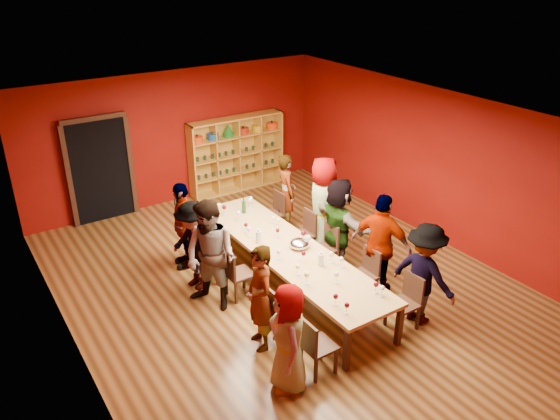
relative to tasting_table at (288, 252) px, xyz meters
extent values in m
cube|color=#4C2F14|center=(0.00, 0.00, -0.71)|extent=(7.10, 9.10, 0.02)
cube|color=#630904|center=(0.00, 4.51, 0.80)|extent=(7.10, 0.02, 3.00)
cube|color=#630904|center=(0.00, -4.51, 0.80)|extent=(7.10, 0.02, 3.00)
cube|color=#630904|center=(-3.51, 0.00, 0.80)|extent=(0.02, 9.10, 3.00)
cube|color=#630904|center=(3.51, 0.00, 0.80)|extent=(0.02, 9.10, 3.00)
cube|color=white|center=(0.00, 0.00, 2.31)|extent=(7.10, 9.10, 0.02)
cube|color=#A98346|center=(0.00, 0.00, 0.02)|extent=(1.10, 4.50, 0.06)
cube|color=black|center=(-0.49, -2.17, -0.35)|extent=(0.08, 0.08, 0.69)
cube|color=black|center=(-0.49, 2.17, -0.35)|extent=(0.08, 0.08, 0.69)
cube|color=black|center=(0.49, -2.17, -0.35)|extent=(0.08, 0.08, 0.69)
cube|color=black|center=(0.49, 2.17, -0.35)|extent=(0.08, 0.08, 0.69)
cube|color=black|center=(-1.80, 4.44, 0.40)|extent=(1.20, 0.14, 2.20)
cube|color=black|center=(-1.80, 4.37, 1.55)|extent=(1.32, 0.06, 0.10)
cube|color=black|center=(-2.45, 4.37, 0.40)|extent=(0.10, 0.06, 2.20)
cube|color=black|center=(-1.15, 4.37, 0.40)|extent=(0.10, 0.06, 2.20)
cube|color=#BE8A2A|center=(0.22, 4.28, 0.20)|extent=(0.04, 0.40, 1.80)
cube|color=#BE8A2A|center=(2.58, 4.28, 0.20)|extent=(0.04, 0.40, 1.80)
cube|color=#BE8A2A|center=(1.40, 4.28, 1.08)|extent=(2.40, 0.40, 0.04)
cube|color=#BE8A2A|center=(1.40, 4.28, -0.68)|extent=(2.40, 0.40, 0.04)
cube|color=#BE8A2A|center=(1.40, 4.47, 0.20)|extent=(2.40, 0.02, 1.80)
cube|color=#BE8A2A|center=(1.40, 4.28, -0.25)|extent=(2.36, 0.38, 0.03)
cube|color=#BE8A2A|center=(1.40, 4.28, 0.20)|extent=(2.36, 0.38, 0.03)
cube|color=#BE8A2A|center=(1.40, 4.28, 0.65)|extent=(2.36, 0.38, 0.03)
cube|color=#BE8A2A|center=(0.80, 4.28, 0.20)|extent=(0.03, 0.38, 1.76)
cube|color=#BE8A2A|center=(1.40, 4.28, 0.20)|extent=(0.03, 0.38, 1.76)
cube|color=#BE8A2A|center=(2.00, 4.28, 0.20)|extent=(0.03, 0.38, 1.76)
cylinder|color=#EA410D|center=(0.40, 4.28, 0.74)|extent=(0.26, 0.26, 0.15)
sphere|color=black|center=(0.40, 4.28, 0.84)|extent=(0.05, 0.05, 0.05)
cylinder|color=#164A9C|center=(0.80, 4.28, 0.74)|extent=(0.26, 0.26, 0.15)
sphere|color=black|center=(0.80, 4.28, 0.84)|extent=(0.05, 0.05, 0.05)
cylinder|color=#1B6E23|center=(1.20, 4.28, 0.71)|extent=(0.26, 0.26, 0.08)
cone|color=#1B6E23|center=(1.20, 4.28, 0.86)|extent=(0.24, 0.24, 0.22)
cylinder|color=#A22412|center=(1.60, 4.28, 0.74)|extent=(0.26, 0.26, 0.15)
sphere|color=black|center=(1.60, 4.28, 0.84)|extent=(0.05, 0.05, 0.05)
cylinder|color=gold|center=(2.00, 4.28, 0.74)|extent=(0.26, 0.26, 0.15)
sphere|color=black|center=(2.00, 4.28, 0.84)|extent=(0.05, 0.05, 0.05)
cylinder|color=#EA410D|center=(2.40, 4.28, 0.74)|extent=(0.26, 0.26, 0.15)
sphere|color=black|center=(2.40, 4.28, 0.84)|extent=(0.05, 0.05, 0.05)
cylinder|color=black|center=(0.38, 4.28, -0.18)|extent=(0.07, 0.07, 0.10)
cylinder|color=black|center=(0.56, 4.28, -0.18)|extent=(0.07, 0.07, 0.10)
cylinder|color=black|center=(0.75, 4.28, -0.18)|extent=(0.07, 0.07, 0.10)
cylinder|color=black|center=(0.93, 4.28, -0.18)|extent=(0.07, 0.07, 0.10)
cylinder|color=black|center=(1.12, 4.28, -0.18)|extent=(0.07, 0.07, 0.10)
cylinder|color=black|center=(1.30, 4.28, -0.18)|extent=(0.07, 0.07, 0.10)
cylinder|color=black|center=(1.49, 4.28, -0.18)|extent=(0.07, 0.07, 0.10)
cylinder|color=black|center=(1.67, 4.28, -0.18)|extent=(0.07, 0.07, 0.10)
cylinder|color=black|center=(1.86, 4.28, -0.18)|extent=(0.07, 0.07, 0.10)
cylinder|color=black|center=(2.04, 4.28, -0.18)|extent=(0.07, 0.07, 0.10)
cylinder|color=black|center=(2.23, 4.28, -0.18)|extent=(0.07, 0.07, 0.10)
cylinder|color=black|center=(2.42, 4.28, -0.18)|extent=(0.07, 0.07, 0.10)
cylinder|color=black|center=(0.38, 4.28, 0.27)|extent=(0.07, 0.07, 0.10)
cylinder|color=black|center=(0.56, 4.28, 0.27)|extent=(0.07, 0.07, 0.10)
cylinder|color=black|center=(0.75, 4.28, 0.27)|extent=(0.07, 0.07, 0.10)
cylinder|color=black|center=(0.93, 4.28, 0.27)|extent=(0.07, 0.07, 0.10)
cylinder|color=black|center=(1.12, 4.28, 0.27)|extent=(0.07, 0.07, 0.10)
cylinder|color=black|center=(1.30, 4.28, 0.27)|extent=(0.07, 0.07, 0.10)
cylinder|color=black|center=(1.49, 4.28, 0.27)|extent=(0.07, 0.07, 0.10)
cylinder|color=black|center=(1.67, 4.28, 0.27)|extent=(0.07, 0.07, 0.10)
cylinder|color=black|center=(1.86, 4.28, 0.27)|extent=(0.07, 0.07, 0.10)
cylinder|color=black|center=(2.04, 4.28, 0.27)|extent=(0.07, 0.07, 0.10)
cylinder|color=black|center=(2.23, 4.28, 0.27)|extent=(0.07, 0.07, 0.10)
cylinder|color=black|center=(2.42, 4.28, 0.27)|extent=(0.07, 0.07, 0.10)
cube|color=black|center=(-0.83, -1.97, -0.27)|extent=(0.42, 0.42, 0.04)
cube|color=black|center=(-1.02, -1.97, -0.03)|extent=(0.04, 0.40, 0.44)
cube|color=black|center=(-1.00, -2.14, -0.49)|extent=(0.04, 0.04, 0.41)
cube|color=black|center=(-0.66, -2.14, -0.49)|extent=(0.04, 0.04, 0.41)
cube|color=black|center=(-1.00, -1.80, -0.49)|extent=(0.04, 0.04, 0.41)
cube|color=black|center=(-0.66, -1.80, -0.49)|extent=(0.04, 0.04, 0.41)
imported|color=#C48490|center=(-1.33, -1.97, 0.08)|extent=(0.66, 0.86, 1.56)
cube|color=black|center=(-0.83, -1.06, -0.27)|extent=(0.42, 0.42, 0.04)
cube|color=black|center=(-1.02, -1.06, -0.03)|extent=(0.04, 0.40, 0.44)
cube|color=black|center=(-1.00, -1.23, -0.49)|extent=(0.04, 0.04, 0.41)
cube|color=black|center=(-0.66, -1.23, -0.49)|extent=(0.04, 0.04, 0.41)
cube|color=black|center=(-1.00, -0.89, -0.49)|extent=(0.04, 0.04, 0.41)
cube|color=black|center=(-0.66, -0.89, -0.49)|extent=(0.04, 0.04, 0.41)
imported|color=pink|center=(-1.20, -1.06, 0.12)|extent=(0.54, 0.67, 1.64)
cube|color=black|center=(-0.83, 0.22, -0.27)|extent=(0.42, 0.42, 0.04)
cube|color=black|center=(-1.02, 0.22, -0.03)|extent=(0.04, 0.40, 0.44)
cube|color=black|center=(-1.00, 0.05, -0.49)|extent=(0.04, 0.04, 0.41)
cube|color=black|center=(-0.66, 0.05, -0.49)|extent=(0.04, 0.04, 0.41)
cube|color=black|center=(-1.00, 0.39, -0.49)|extent=(0.04, 0.04, 0.41)
cube|color=black|center=(-0.66, 0.39, -0.49)|extent=(0.04, 0.04, 0.41)
imported|color=#46454A|center=(-1.33, 0.22, 0.23)|extent=(0.83, 1.03, 1.87)
cube|color=black|center=(-0.83, 0.89, -0.27)|extent=(0.42, 0.42, 0.04)
cube|color=black|center=(-1.02, 0.89, -0.03)|extent=(0.04, 0.40, 0.44)
cube|color=black|center=(-1.00, 0.72, -0.49)|extent=(0.04, 0.04, 0.41)
cube|color=black|center=(-0.66, 0.72, -0.49)|extent=(0.04, 0.04, 0.41)
cube|color=black|center=(-1.00, 1.06, -0.49)|extent=(0.04, 0.04, 0.41)
cube|color=black|center=(-0.66, 1.06, -0.49)|extent=(0.04, 0.04, 0.41)
imported|color=#5F81C5|center=(-1.32, 0.89, 0.10)|extent=(0.66, 1.11, 1.60)
cube|color=black|center=(-0.83, 1.66, -0.27)|extent=(0.42, 0.42, 0.04)
cube|color=black|center=(-1.02, 1.66, -0.03)|extent=(0.04, 0.40, 0.44)
cube|color=black|center=(-1.00, 1.49, -0.49)|extent=(0.04, 0.04, 0.41)
cube|color=black|center=(-0.66, 1.49, -0.49)|extent=(0.04, 0.04, 0.41)
cube|color=black|center=(-1.00, 1.83, -0.49)|extent=(0.04, 0.04, 0.41)
cube|color=black|center=(-0.66, 1.83, -0.49)|extent=(0.04, 0.04, 0.41)
imported|color=#141638|center=(-1.17, 1.66, 0.12)|extent=(0.65, 1.04, 1.65)
cube|color=black|center=(0.83, -1.90, -0.27)|extent=(0.42, 0.42, 0.04)
cube|color=black|center=(1.02, -1.90, -0.03)|extent=(0.04, 0.40, 0.44)
cube|color=black|center=(0.66, -2.07, -0.49)|extent=(0.04, 0.04, 0.41)
cube|color=black|center=(1.00, -2.07, -0.49)|extent=(0.04, 0.04, 0.41)
cube|color=black|center=(0.66, -1.73, -0.49)|extent=(0.04, 0.04, 0.41)
cube|color=black|center=(1.00, -1.73, -0.49)|extent=(0.04, 0.04, 0.41)
imported|color=#151E39|center=(1.21, -1.90, 0.13)|extent=(0.63, 1.14, 1.67)
cube|color=black|center=(0.83, -0.96, -0.27)|extent=(0.42, 0.42, 0.04)
cube|color=black|center=(1.02, -0.96, -0.03)|extent=(0.04, 0.40, 0.44)
cube|color=black|center=(0.66, -1.13, -0.49)|extent=(0.04, 0.04, 0.41)
cube|color=black|center=(1.00, -1.13, -0.49)|extent=(0.04, 0.04, 0.41)
cube|color=black|center=(0.66, -0.79, -0.49)|extent=(0.04, 0.04, 0.41)
cube|color=black|center=(1.00, -0.79, -0.49)|extent=(0.04, 0.04, 0.41)
imported|color=white|center=(1.20, -0.96, 0.20)|extent=(0.88, 1.16, 1.80)
cube|color=black|center=(0.83, 0.11, -0.27)|extent=(0.42, 0.42, 0.04)
cube|color=black|center=(1.02, 0.11, -0.03)|extent=(0.04, 0.40, 0.44)
cube|color=black|center=(0.66, -0.06, -0.49)|extent=(0.04, 0.04, 0.41)
cube|color=black|center=(1.00, -0.06, -0.49)|extent=(0.04, 0.04, 0.41)
cube|color=black|center=(0.66, 0.28, -0.49)|extent=(0.04, 0.04, 0.41)
cube|color=black|center=(1.00, 0.28, -0.49)|extent=(0.04, 0.04, 0.41)
imported|color=#131736|center=(1.17, 0.11, 0.16)|extent=(0.47, 1.60, 1.72)
cube|color=black|center=(0.83, 0.77, -0.27)|extent=(0.42, 0.42, 0.04)
cube|color=black|center=(1.02, 0.77, -0.03)|extent=(0.04, 0.40, 0.44)
cube|color=black|center=(0.66, 0.60, -0.49)|extent=(0.04, 0.04, 0.41)
cube|color=black|center=(1.00, 0.60, -0.49)|extent=(0.04, 0.04, 0.41)
cube|color=black|center=(0.66, 0.94, -0.49)|extent=(0.04, 0.04, 0.41)
cube|color=black|center=(1.00, 0.94, -0.49)|extent=(0.04, 0.04, 0.41)
imported|color=pink|center=(1.31, 0.77, 0.24)|extent=(0.75, 1.03, 1.88)
cube|color=black|center=(0.83, 1.85, -0.27)|extent=(0.42, 0.42, 0.04)
cube|color=black|center=(1.02, 1.85, -0.03)|extent=(0.04, 0.40, 0.44)
cube|color=black|center=(0.66, 1.68, -0.49)|extent=(0.04, 0.04, 0.41)
cube|color=black|center=(1.00, 1.68, -0.49)|extent=(0.04, 0.04, 0.41)
cube|color=black|center=(0.66, 2.02, -0.49)|extent=(0.04, 0.04, 0.41)
cube|color=black|center=(1.00, 2.02, -0.49)|extent=(0.04, 0.04, 0.41)
imported|color=#535359|center=(1.20, 1.85, 0.12)|extent=(0.58, 0.69, 1.65)
cylinder|color=silver|center=(-0.32, -0.19, 0.05)|extent=(0.06, 0.06, 0.01)
cylinder|color=silver|center=(-0.32, -0.19, 0.11)|extent=(0.01, 0.01, 0.10)
ellipsoid|color=silver|center=(-0.32, -0.19, 0.19)|extent=(0.07, 0.07, 0.08)
cylinder|color=silver|center=(-0.33, -0.75, 0.05)|extent=(0.06, 0.06, 0.01)
cylinder|color=silver|center=(-0.33, -0.75, 0.11)|extent=(0.01, 0.01, 0.10)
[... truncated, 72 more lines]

